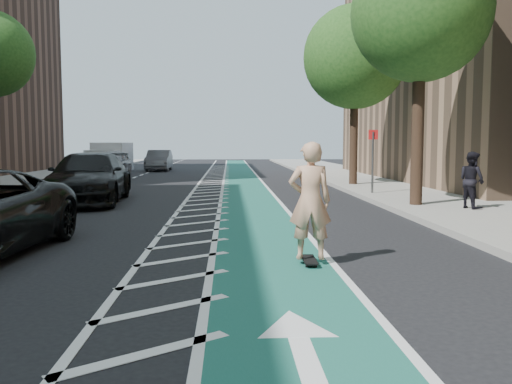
{
  "coord_description": "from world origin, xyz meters",
  "views": [
    {
      "loc": [
        2.3,
        -7.76,
        1.98
      ],
      "look_at": [
        2.79,
        2.01,
        1.1
      ],
      "focal_mm": 38.0,
      "sensor_mm": 36.0,
      "label": 1
    }
  ],
  "objects": [
    {
      "name": "ground",
      "position": [
        0.0,
        0.0,
        0.0
      ],
      "size": [
        120.0,
        120.0,
        0.0
      ],
      "primitive_type": "plane",
      "color": "black",
      "rests_on": "ground"
    },
    {
      "name": "bike_lane",
      "position": [
        3.0,
        10.0,
        0.01
      ],
      "size": [
        2.0,
        90.0,
        0.01
      ],
      "primitive_type": "cube",
      "color": "#185645",
      "rests_on": "ground"
    },
    {
      "name": "buffer_strip",
      "position": [
        1.5,
        10.0,
        0.01
      ],
      "size": [
        1.4,
        90.0,
        0.01
      ],
      "primitive_type": "cube",
      "color": "silver",
      "rests_on": "ground"
    },
    {
      "name": "sidewalk_right",
      "position": [
        9.5,
        10.0,
        0.07
      ],
      "size": [
        5.0,
        90.0,
        0.15
      ],
      "primitive_type": "cube",
      "color": "gray",
      "rests_on": "ground"
    },
    {
      "name": "curb_right",
      "position": [
        7.05,
        10.0,
        0.08
      ],
      "size": [
        0.12,
        90.0,
        0.16
      ],
      "primitive_type": "cube",
      "color": "gray",
      "rests_on": "ground"
    },
    {
      "name": "tree_r_c",
      "position": [
        7.9,
        8.0,
        5.77
      ],
      "size": [
        4.2,
        4.2,
        7.9
      ],
      "color": "#382619",
      "rests_on": "ground"
    },
    {
      "name": "tree_r_d",
      "position": [
        7.9,
        16.0,
        5.77
      ],
      "size": [
        4.2,
        4.2,
        7.9
      ],
      "color": "#382619",
      "rests_on": "ground"
    },
    {
      "name": "sign_post",
      "position": [
        7.6,
        12.0,
        1.35
      ],
      "size": [
        0.35,
        0.08,
        2.47
      ],
      "color": "#4C4C4C",
      "rests_on": "ground"
    },
    {
      "name": "skateboard",
      "position": [
        3.61,
        0.9,
        0.08
      ],
      "size": [
        0.23,
        0.74,
        0.1
      ],
      "rotation": [
        0.0,
        0.0,
        -0.04
      ],
      "color": "black",
      "rests_on": "ground"
    },
    {
      "name": "skateboarder",
      "position": [
        3.61,
        0.9,
        1.05
      ],
      "size": [
        0.71,
        0.48,
        1.91
      ],
      "primitive_type": "imported",
      "rotation": [
        0.0,
        0.0,
        3.11
      ],
      "color": "tan",
      "rests_on": "skateboard"
    },
    {
      "name": "suv_far",
      "position": [
        -2.4,
        10.57,
        0.83
      ],
      "size": [
        2.7,
        5.88,
        1.67
      ],
      "primitive_type": "imported",
      "rotation": [
        0.0,
        0.0,
        0.06
      ],
      "color": "black",
      "rests_on": "ground"
    },
    {
      "name": "car_silver",
      "position": [
        -4.71,
        24.76,
        0.81
      ],
      "size": [
        1.97,
        4.77,
        1.62
      ],
      "primitive_type": "imported",
      "rotation": [
        0.0,
        0.0,
        0.01
      ],
      "color": "gray",
      "rests_on": "ground"
    },
    {
      "name": "car_grey",
      "position": [
        -2.8,
        31.88,
        0.75
      ],
      "size": [
        1.66,
        4.59,
        1.5
      ],
      "primitive_type": "imported",
      "rotation": [
        0.0,
        0.0,
        0.02
      ],
      "color": "#535357",
      "rests_on": "ground"
    },
    {
      "name": "pedestrian",
      "position": [
        9.13,
        7.12,
        0.95
      ],
      "size": [
        0.82,
        0.93,
        1.6
      ],
      "primitive_type": "imported",
      "rotation": [
        0.0,
        0.0,
        1.88
      ],
      "color": "black",
      "rests_on": "sidewalk_right"
    },
    {
      "name": "box_truck",
      "position": [
        -6.17,
        31.27,
        0.94
      ],
      "size": [
        2.47,
        5.02,
        2.04
      ],
      "rotation": [
        0.0,
        0.0,
        -0.06
      ],
      "color": "silver",
      "rests_on": "ground"
    },
    {
      "name": "barrel_b",
      "position": [
        -1.96,
        12.24,
        0.41
      ],
      "size": [
        0.64,
        0.64,
        0.87
      ],
      "color": "#FF650D",
      "rests_on": "ground"
    },
    {
      "name": "barrel_c",
      "position": [
        -2.4,
        14.5,
        0.45
      ],
      "size": [
        0.7,
        0.7,
        0.95
      ],
      "color": "#DD470B",
      "rests_on": "ground"
    }
  ]
}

